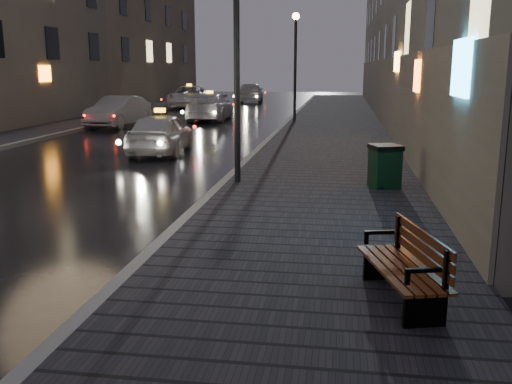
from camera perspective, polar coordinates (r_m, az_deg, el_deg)
ground at (r=8.72m, az=-21.45°, el=-7.32°), size 120.00×120.00×0.00m
sidewalk at (r=28.20m, az=7.87°, el=6.69°), size 4.60×58.00×0.15m
curb at (r=28.34m, az=2.98°, el=6.82°), size 0.20×58.00×0.15m
sidewalk_far at (r=31.04m, az=-16.25°, el=6.83°), size 2.40×58.00×0.15m
curb_far at (r=30.52m, az=-14.01°, el=6.87°), size 0.20×58.00×0.15m
building_far_c at (r=49.45m, az=-12.92°, el=15.19°), size 6.00×22.00×11.00m
lamp_near at (r=13.31m, az=-1.95°, el=15.29°), size 0.36×0.36×5.28m
lamp_far at (r=29.18m, az=3.96°, el=13.68°), size 0.36×0.36×5.28m
bench at (r=6.85m, az=14.91°, el=-7.13°), size 0.99×1.75×0.85m
trash_bin at (r=13.19m, az=12.76°, el=2.58°), size 0.80×0.80×0.96m
taxi_near at (r=19.19m, az=-9.51°, el=5.83°), size 1.91×4.10×1.36m
car_left_mid at (r=28.56m, az=-13.60°, el=7.84°), size 1.89×4.50×1.44m
taxi_mid at (r=31.14m, az=-4.63°, el=8.48°), size 2.25×5.05×1.44m
taxi_far at (r=41.38m, az=-6.67°, el=9.45°), size 3.00×5.67×1.52m
car_far at (r=46.84m, az=-0.55°, el=9.94°), size 2.44×5.00×1.64m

